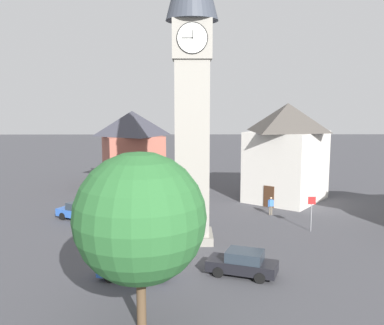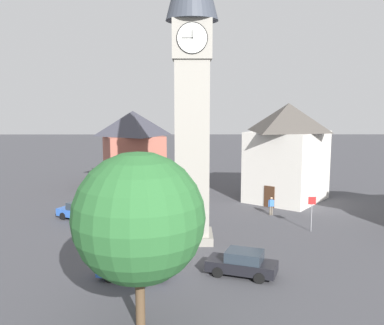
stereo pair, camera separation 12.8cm
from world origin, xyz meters
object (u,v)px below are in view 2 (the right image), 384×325
(pedestrian, at_px, (271,204))
(road_sign, at_px, (312,208))
(car_blue_kerb, at_px, (133,265))
(building_terrace_right, at_px, (133,147))
(building_shop_left, at_px, (287,151))
(car_white_side, at_px, (160,201))
(car_silver_kerb, at_px, (242,263))
(car_red_corner, at_px, (80,211))
(tree, at_px, (139,218))
(clock_tower, at_px, (192,56))

(pedestrian, distance_m, road_sign, 5.53)
(car_blue_kerb, distance_m, building_terrace_right, 28.71)
(building_shop_left, relative_size, building_terrace_right, 1.15)
(car_white_side, xyz_separation_m, building_terrace_right, (3.97, -11.74, 3.86))
(car_silver_kerb, distance_m, car_white_side, 17.28)
(car_red_corner, bearing_deg, building_terrace_right, -99.78)
(car_silver_kerb, height_order, car_red_corner, same)
(car_blue_kerb, distance_m, tree, 7.14)
(clock_tower, height_order, car_blue_kerb, clock_tower)
(car_red_corner, bearing_deg, road_sign, 169.49)
(car_red_corner, xyz_separation_m, tree, (-7.27, 18.10, 4.37))
(building_terrace_right, bearing_deg, car_red_corner, 80.22)
(car_white_side, distance_m, tree, 22.47)
(car_silver_kerb, bearing_deg, car_white_side, -69.70)
(car_red_corner, distance_m, road_sign, 19.56)
(car_silver_kerb, xyz_separation_m, road_sign, (-6.53, -8.71, 1.14))
(car_blue_kerb, height_order, road_sign, road_sign)
(car_silver_kerb, bearing_deg, car_red_corner, -44.08)
(pedestrian, bearing_deg, building_terrace_right, -45.09)
(tree, height_order, road_sign, tree)
(pedestrian, relative_size, building_shop_left, 0.16)
(car_red_corner, relative_size, building_shop_left, 0.42)
(clock_tower, xyz_separation_m, car_white_side, (3.04, -9.65, -12.67))
(building_terrace_right, bearing_deg, car_white_side, 108.69)
(car_red_corner, height_order, building_terrace_right, building_terrace_right)
(pedestrian, xyz_separation_m, building_shop_left, (-2.67, -5.94, 4.11))
(car_white_side, xyz_separation_m, building_shop_left, (-12.93, -3.41, 4.36))
(building_terrace_right, bearing_deg, pedestrian, 134.91)
(car_silver_kerb, xyz_separation_m, pedestrian, (-4.27, -13.67, 0.25))
(pedestrian, height_order, building_shop_left, building_shop_left)
(car_red_corner, bearing_deg, pedestrian, -175.27)
(building_shop_left, bearing_deg, pedestrian, 65.82)
(car_blue_kerb, xyz_separation_m, building_terrace_right, (3.52, -28.23, 3.86))
(car_red_corner, distance_m, pedestrian, 17.00)
(car_white_side, bearing_deg, building_shop_left, -165.23)
(car_white_side, height_order, building_shop_left, building_shop_left)
(car_blue_kerb, bearing_deg, road_sign, -145.28)
(car_red_corner, height_order, building_shop_left, building_shop_left)
(clock_tower, distance_m, car_red_corner, 16.96)
(car_white_side, distance_m, road_sign, 14.64)
(car_blue_kerb, xyz_separation_m, road_sign, (-12.97, -8.99, 1.14))
(clock_tower, distance_m, tree, 15.10)
(building_shop_left, height_order, road_sign, building_shop_left)
(tree, xyz_separation_m, building_shop_left, (-12.33, -25.44, -0.02))
(clock_tower, bearing_deg, building_terrace_right, -71.85)
(clock_tower, distance_m, pedestrian, 16.04)
(car_red_corner, distance_m, building_terrace_right, 16.37)
(pedestrian, relative_size, building_terrace_right, 0.19)
(pedestrian, relative_size, tree, 0.21)
(car_white_side, bearing_deg, car_silver_kerb, 110.30)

